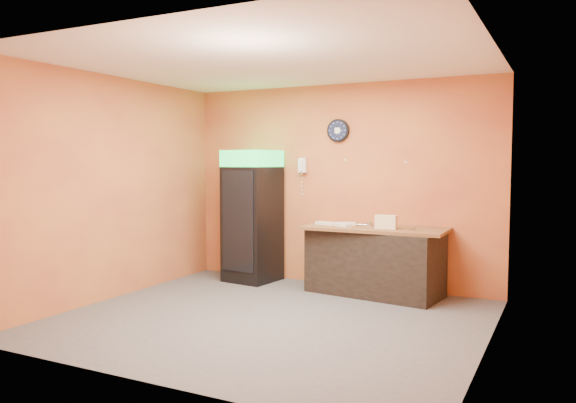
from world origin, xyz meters
The scene contains 15 objects.
floor centered at (0.00, 0.00, 0.00)m, with size 4.50×4.50×0.00m, color #47474C.
back_wall centered at (0.00, 2.00, 1.40)m, with size 4.50×0.02×2.80m, color #CD7F39.
left_wall centered at (-2.25, 0.00, 1.40)m, with size 0.02×4.00×2.80m, color #CD7F39.
right_wall centered at (2.25, 0.00, 1.40)m, with size 0.02×4.00×2.80m, color #CD7F39.
ceiling centered at (0.00, 0.00, 2.80)m, with size 4.50×4.00×0.02m, color white.
beverage_cooler centered at (-1.19, 1.61, 0.92)m, with size 0.74×0.74×1.89m.
prep_counter centered at (0.66, 1.63, 0.42)m, with size 1.69×0.75×0.84m, color black.
wall_clock centered at (0.00, 1.97, 2.16)m, with size 0.32×0.06×0.32m.
wall_phone centered at (-0.54, 1.95, 1.67)m, with size 0.11×0.10×0.21m.
butcher_paper centered at (0.66, 1.63, 0.86)m, with size 1.84×0.83×0.04m, color brown.
sub_roll_stack centered at (0.84, 1.49, 0.97)m, with size 0.27×0.10×0.17m.
wrapped_sandwich_left centered at (-0.01, 1.57, 0.90)m, with size 0.28×0.11×0.04m, color silver.
wrapped_sandwich_mid centered at (0.26, 1.50, 0.90)m, with size 0.25×0.10×0.04m, color silver.
wrapped_sandwich_right centered at (0.24, 1.64, 0.90)m, with size 0.27×0.10×0.04m, color silver.
kitchen_tool centered at (0.56, 1.70, 0.92)m, with size 0.07×0.07×0.07m, color silver.
Camera 1 is at (2.89, -5.33, 1.73)m, focal length 35.00 mm.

